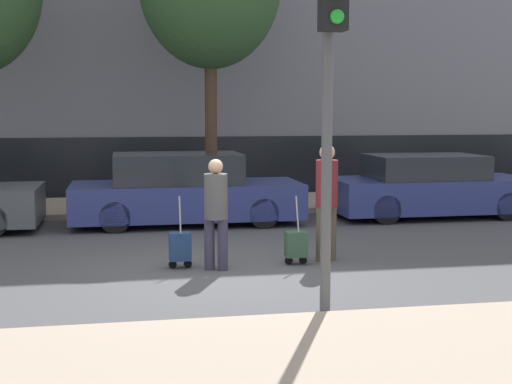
# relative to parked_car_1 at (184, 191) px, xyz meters

# --- Properties ---
(ground_plane) EXTENTS (80.00, 80.00, 0.00)m
(ground_plane) POSITION_rel_parked_car_1_xyz_m (0.18, -4.55, -0.67)
(ground_plane) COLOR #4C4C4F
(sidewalk_near) EXTENTS (28.00, 2.50, 0.12)m
(sidewalk_near) POSITION_rel_parked_car_1_xyz_m (0.18, -8.30, -0.61)
(sidewalk_near) COLOR tan
(sidewalk_near) RESTS_ON ground_plane
(sidewalk_far) EXTENTS (28.00, 3.00, 0.12)m
(sidewalk_far) POSITION_rel_parked_car_1_xyz_m (0.18, 2.45, -0.61)
(sidewalk_far) COLOR tan
(sidewalk_far) RESTS_ON ground_plane
(parked_car_1) EXTENTS (4.63, 1.85, 1.44)m
(parked_car_1) POSITION_rel_parked_car_1_xyz_m (0.00, 0.00, 0.00)
(parked_car_1) COLOR navy
(parked_car_1) RESTS_ON ground_plane
(parked_car_2) EXTENTS (4.33, 1.85, 1.35)m
(parked_car_2) POSITION_rel_parked_car_1_xyz_m (5.34, 0.03, -0.03)
(parked_car_2) COLOR navy
(parked_car_2) RESTS_ON ground_plane
(pedestrian_left) EXTENTS (0.34, 0.34, 1.62)m
(pedestrian_left) POSITION_rel_parked_car_1_xyz_m (0.10, -4.28, 0.24)
(pedestrian_left) COLOR #383347
(pedestrian_left) RESTS_ON ground_plane
(trolley_left) EXTENTS (0.34, 0.29, 1.07)m
(trolley_left) POSITION_rel_parked_car_1_xyz_m (-0.41, -4.07, -0.35)
(trolley_left) COLOR navy
(trolley_left) RESTS_ON ground_plane
(pedestrian_right) EXTENTS (0.34, 0.34, 1.80)m
(pedestrian_right) POSITION_rel_parked_car_1_xyz_m (1.85, -3.96, 0.36)
(pedestrian_right) COLOR #4C4233
(pedestrian_right) RESTS_ON ground_plane
(trolley_right) EXTENTS (0.34, 0.29, 1.04)m
(trolley_right) POSITION_rel_parked_car_1_xyz_m (1.33, -4.14, -0.36)
(trolley_right) COLOR #335138
(trolley_right) RESTS_ON ground_plane
(traffic_light) EXTENTS (0.28, 0.47, 3.96)m
(traffic_light) POSITION_rel_parked_car_1_xyz_m (1.02, -6.91, 2.14)
(traffic_light) COLOR #515154
(traffic_light) RESTS_ON ground_plane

